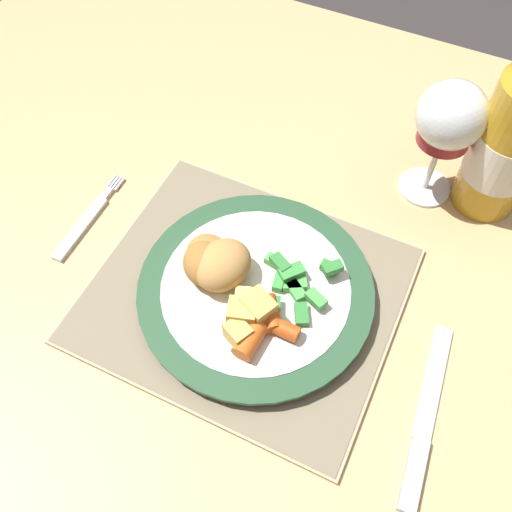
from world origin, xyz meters
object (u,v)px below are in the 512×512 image
Objects in this scene: dinner_plate at (256,291)px; dining_table at (303,291)px; fork at (85,222)px; table_knife at (423,429)px; wine_glass at (450,121)px.

dining_table is at bearing 69.58° from dinner_plate.
fork is (-0.26, -0.08, 0.09)m from dining_table.
dinner_plate reaches higher than fork.
dinner_plate is 0.22m from table_knife.
fork is 0.44m from wine_glass.
table_knife is (0.21, -0.06, -0.01)m from dinner_plate.
wine_glass is (0.09, 0.16, 0.20)m from dining_table.
wine_glass reaches higher than dinner_plate.
dinner_plate is 0.28m from wine_glass.
wine_glass is at bearing 32.98° from fork.
dinner_plate is at bearing -110.42° from dining_table.
table_knife is (0.18, -0.14, 0.09)m from dining_table.
fork is at bearing -147.02° from wine_glass.
dinner_plate is at bearing 163.43° from table_knife.
fork is at bearing 171.32° from table_knife.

